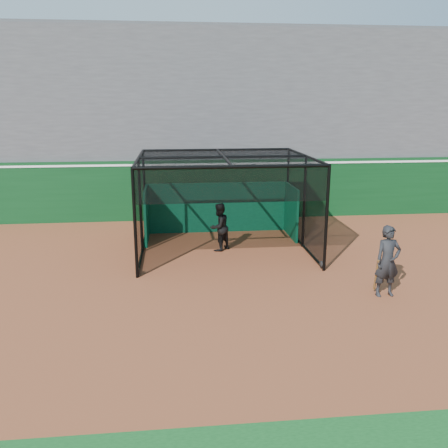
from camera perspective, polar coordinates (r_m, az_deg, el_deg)
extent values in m
plane|color=brown|center=(12.30, -1.41, -8.73)|extent=(120.00, 120.00, 0.00)
cube|color=#093615|center=(20.11, -3.42, 4.16)|extent=(50.00, 0.45, 2.50)
cube|color=white|center=(19.95, -3.47, 7.27)|extent=(50.00, 0.50, 0.08)
cube|color=#4C4C4F|center=(23.68, -3.98, 12.10)|extent=(50.00, 7.85, 7.75)
cube|color=#4C4C4F|center=(27.31, -4.45, 21.82)|extent=(50.00, 0.30, 1.20)
cube|color=#074B2E|center=(18.04, -0.78, 2.01)|extent=(5.34, 0.10, 1.90)
cylinder|color=black|center=(13.94, -10.33, -5.63)|extent=(0.08, 0.22, 0.22)
cylinder|color=black|center=(14.56, 11.69, -4.82)|extent=(0.08, 0.22, 0.22)
cylinder|color=black|center=(18.12, -9.38, -0.87)|extent=(0.08, 0.22, 0.22)
cylinder|color=black|center=(18.60, 7.65, -0.40)|extent=(0.08, 0.22, 0.22)
imported|color=black|center=(15.77, -0.59, -0.37)|extent=(0.99, 0.98, 1.61)
imported|color=black|center=(12.75, 19.09, -4.26)|extent=(0.71, 0.50, 1.85)
cylinder|color=#593819|center=(12.81, 17.84, -5.84)|extent=(0.15, 0.35, 0.91)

